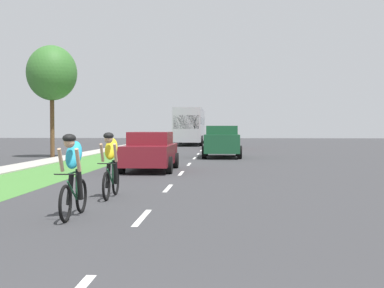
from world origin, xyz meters
The scene contains 11 objects.
ground_plane centered at (0.00, 20.00, 0.00)m, with size 120.00×120.00×0.00m, color #38383A.
grass_verge centered at (-4.94, 20.00, 0.00)m, with size 2.83×70.00×0.01m, color #478438.
sidewalk_concrete centered at (-7.09, 20.00, 0.00)m, with size 1.47×70.00×0.10m, color #B2ADA3.
lane_markings_center centered at (0.00, 24.00, 0.00)m, with size 0.12×53.13×0.01m.
cyclist_lead centered at (-1.29, 7.59, 0.81)m, with size 0.42×1.72×1.58m.
cyclist_trailing centered at (-1.17, 10.31, 0.81)m, with size 0.42×1.72×1.58m.
sedan_maroon centered at (-1.30, 18.12, 0.77)m, with size 1.98×4.30×1.52m.
suv_dark_green centered at (1.51, 27.29, 0.95)m, with size 2.15×4.70×1.79m.
pickup_red centered at (1.66, 39.09, 0.83)m, with size 2.22×5.10×1.64m.
bus_silver centered at (-1.59, 48.65, 1.98)m, with size 2.78×11.60×3.48m.
street_tree_near centered at (-8.04, 26.56, 4.74)m, with size 2.80×2.80×6.31m.
Camera 1 is at (1.48, -1.84, 1.69)m, focal length 47.98 mm.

